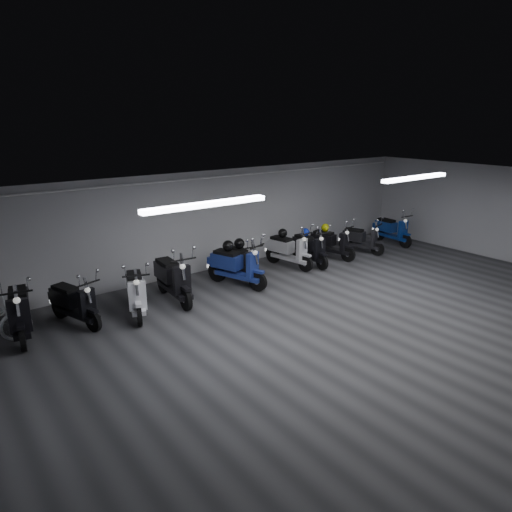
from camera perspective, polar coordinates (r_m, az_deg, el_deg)
floor at (r=9.96m, az=12.58°, el=-8.36°), size 14.00×10.00×0.01m
ceiling at (r=9.15m, az=13.70°, el=7.80°), size 14.00×10.00×0.01m
back_wall at (r=13.10m, az=-3.84°, el=4.62°), size 14.00×0.01×2.80m
fluor_strip_left at (r=7.95m, az=-6.18°, el=6.39°), size 2.40×0.18×0.08m
fluor_strip_right at (r=12.14m, az=19.17°, el=9.18°), size 2.40×0.18×0.08m
conduit at (r=12.83m, az=-3.74°, el=9.89°), size 13.60×0.05×0.05m
scooter_0 at (r=10.06m, az=-27.42°, el=-5.25°), size 0.96×1.99×1.42m
scooter_1 at (r=10.21m, az=-21.70°, el=-4.62°), size 1.08×1.82×1.28m
scooter_2 at (r=10.30m, az=-14.74°, el=-3.53°), size 1.17×1.92×1.36m
scooter_3 at (r=10.84m, az=-10.30°, el=-1.89°), size 0.79×2.02×1.47m
scooter_4 at (r=11.63m, az=-2.41°, el=-0.42°), size 1.24×2.03×1.43m
scooter_5 at (r=12.17m, az=-1.54°, el=-0.03°), size 0.75×1.76×1.27m
scooter_6 at (r=13.16m, az=4.15°, el=1.43°), size 0.90×1.89×1.35m
scooter_7 at (r=13.47m, az=6.72°, el=1.61°), size 0.77×1.81×1.31m
scooter_8 at (r=14.17m, az=9.40°, el=2.25°), size 0.98×1.84×1.30m
scooter_9 at (r=14.95m, az=13.05°, el=2.62°), size 1.00×1.71×1.21m
scooter_10 at (r=16.28m, az=16.63°, el=3.70°), size 0.74×1.81×1.32m
helmet_0 at (r=13.25m, az=3.33°, el=2.86°), size 0.26×0.26×0.26m
helmet_1 at (r=11.70m, az=-3.49°, el=1.27°), size 0.29×0.29×0.29m
helmet_2 at (r=12.29m, az=-2.09°, el=1.56°), size 0.29×0.29×0.29m
helmet_3 at (r=14.22m, az=8.60°, el=3.50°), size 0.25×0.25×0.25m
helmet_4 at (r=13.59m, az=6.14°, el=2.96°), size 0.24×0.24×0.24m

